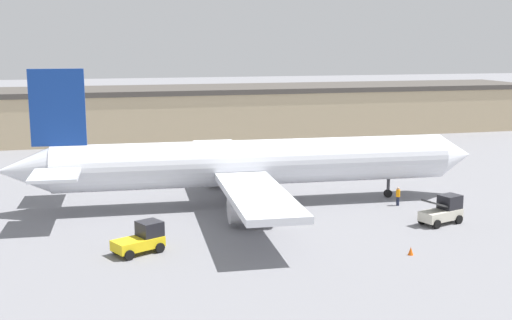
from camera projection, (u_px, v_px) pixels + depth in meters
ground_plane at (256, 204)px, 55.24m from camera, size 400.00×400.00×0.00m
terminal_building at (258, 110)px, 96.67m from camera, size 85.22×13.94×7.23m
airplane at (245, 164)px, 54.41m from camera, size 41.03×32.47×11.67m
ground_crew_worker at (398, 196)px, 54.47m from camera, size 0.35×0.35×1.61m
baggage_tug at (142, 239)px, 42.33m from camera, size 3.65×3.03×2.00m
belt_loader_truck at (443, 210)px, 49.09m from camera, size 3.76×2.62×2.14m
safety_cone_near at (411, 251)px, 41.89m from camera, size 0.36×0.36×0.55m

